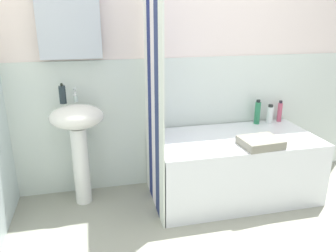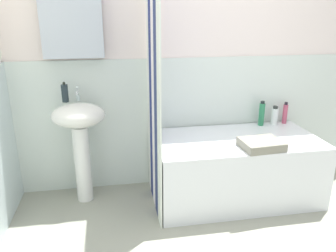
{
  "view_description": "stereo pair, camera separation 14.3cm",
  "coord_description": "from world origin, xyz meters",
  "px_view_note": "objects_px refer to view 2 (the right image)",
  "views": [
    {
      "loc": [
        -0.84,
        -1.67,
        1.58
      ],
      "look_at": [
        -0.25,
        0.83,
        0.71
      ],
      "focal_mm": 35.9,
      "sensor_mm": 36.0,
      "label": 1
    },
    {
      "loc": [
        -0.7,
        -1.69,
        1.58
      ],
      "look_at": [
        -0.25,
        0.83,
        0.71
      ],
      "focal_mm": 35.9,
      "sensor_mm": 36.0,
      "label": 2
    }
  ],
  "objects_px": {
    "shampoo_bottle": "(275,116)",
    "towel_folded": "(261,144)",
    "sink": "(80,131)",
    "conditioner_bottle": "(262,114)",
    "bathtub": "(235,168)",
    "body_wash_bottle": "(285,113)",
    "soap_dispenser": "(65,93)"
  },
  "relations": [
    {
      "from": "shampoo_bottle",
      "to": "towel_folded",
      "type": "xyz_separation_m",
      "value": [
        -0.38,
        -0.53,
        -0.05
      ]
    },
    {
      "from": "sink",
      "to": "conditioner_bottle",
      "type": "xyz_separation_m",
      "value": [
        1.67,
        0.12,
        0.03
      ]
    },
    {
      "from": "bathtub",
      "to": "shampoo_bottle",
      "type": "relative_size",
      "value": 7.65
    },
    {
      "from": "sink",
      "to": "body_wash_bottle",
      "type": "relative_size",
      "value": 4.2
    },
    {
      "from": "soap_dispenser",
      "to": "conditioner_bottle",
      "type": "bearing_deg",
      "value": 1.45
    },
    {
      "from": "shampoo_bottle",
      "to": "body_wash_bottle",
      "type": "bearing_deg",
      "value": 10.75
    },
    {
      "from": "sink",
      "to": "shampoo_bottle",
      "type": "height_order",
      "value": "sink"
    },
    {
      "from": "bathtub",
      "to": "shampoo_bottle",
      "type": "distance_m",
      "value": 0.67
    },
    {
      "from": "body_wash_bottle",
      "to": "towel_folded",
      "type": "xyz_separation_m",
      "value": [
        -0.49,
        -0.56,
        -0.07
      ]
    },
    {
      "from": "soap_dispenser",
      "to": "conditioner_bottle",
      "type": "height_order",
      "value": "soap_dispenser"
    },
    {
      "from": "body_wash_bottle",
      "to": "conditioner_bottle",
      "type": "xyz_separation_m",
      "value": [
        -0.25,
        -0.02,
        0.01
      ]
    },
    {
      "from": "sink",
      "to": "bathtub",
      "type": "height_order",
      "value": "sink"
    },
    {
      "from": "sink",
      "to": "soap_dispenser",
      "type": "distance_m",
      "value": 0.33
    },
    {
      "from": "bathtub",
      "to": "conditioner_bottle",
      "type": "relative_size",
      "value": 5.92
    },
    {
      "from": "shampoo_bottle",
      "to": "conditioner_bottle",
      "type": "bearing_deg",
      "value": 178.39
    },
    {
      "from": "sink",
      "to": "towel_folded",
      "type": "xyz_separation_m",
      "value": [
        1.43,
        -0.42,
        -0.05
      ]
    },
    {
      "from": "sink",
      "to": "bathtub",
      "type": "bearing_deg",
      "value": -7.85
    },
    {
      "from": "sink",
      "to": "body_wash_bottle",
      "type": "distance_m",
      "value": 1.92
    },
    {
      "from": "sink",
      "to": "towel_folded",
      "type": "bearing_deg",
      "value": -16.5
    },
    {
      "from": "conditioner_bottle",
      "to": "shampoo_bottle",
      "type": "bearing_deg",
      "value": -1.61
    },
    {
      "from": "towel_folded",
      "to": "conditioner_bottle",
      "type": "bearing_deg",
      "value": 65.64
    },
    {
      "from": "sink",
      "to": "conditioner_bottle",
      "type": "relative_size",
      "value": 3.71
    },
    {
      "from": "soap_dispenser",
      "to": "conditioner_bottle",
      "type": "xyz_separation_m",
      "value": [
        1.77,
        0.04,
        -0.28
      ]
    },
    {
      "from": "body_wash_bottle",
      "to": "shampoo_bottle",
      "type": "distance_m",
      "value": 0.12
    },
    {
      "from": "soap_dispenser",
      "to": "conditioner_bottle",
      "type": "distance_m",
      "value": 1.79
    },
    {
      "from": "soap_dispenser",
      "to": "shampoo_bottle",
      "type": "xyz_separation_m",
      "value": [
        1.9,
        0.04,
        -0.31
      ]
    },
    {
      "from": "conditioner_bottle",
      "to": "towel_folded",
      "type": "distance_m",
      "value": 0.6
    },
    {
      "from": "soap_dispenser",
      "to": "sink",
      "type": "bearing_deg",
      "value": -36.1
    },
    {
      "from": "shampoo_bottle",
      "to": "conditioner_bottle",
      "type": "xyz_separation_m",
      "value": [
        -0.13,
        0.0,
        0.03
      ]
    },
    {
      "from": "conditioner_bottle",
      "to": "towel_folded",
      "type": "bearing_deg",
      "value": -114.36
    },
    {
      "from": "sink",
      "to": "shampoo_bottle",
      "type": "distance_m",
      "value": 1.81
    },
    {
      "from": "sink",
      "to": "conditioner_bottle",
      "type": "height_order",
      "value": "sink"
    }
  ]
}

